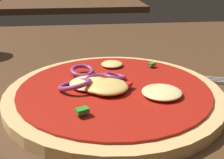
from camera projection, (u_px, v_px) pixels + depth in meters
name	position (u px, v px, depth m)	size (l,w,h in m)	color
dining_table	(146.00, 99.00, 0.41)	(1.23, 0.96, 0.03)	#4C301C
pizza	(113.00, 93.00, 0.37)	(0.28, 0.28, 0.03)	tan
background_table	(70.00, 4.00, 1.38)	(0.67, 0.49, 0.03)	#4C301C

